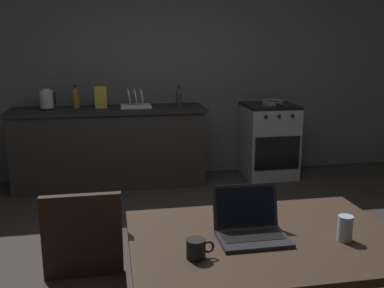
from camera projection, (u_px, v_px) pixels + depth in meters
The scene contains 15 objects.
ground_plane at pixel (207, 274), 3.10m from camera, with size 12.00×12.00×0.00m, color #2D2823.
back_wall at pixel (186, 69), 5.31m from camera, with size 6.40×0.10×2.59m, color #535354.
kitchen_counter at pixel (110, 146), 5.00m from camera, with size 2.16×0.64×0.89m.
stove_oven at pixel (268, 140), 5.33m from camera, with size 0.60×0.62×0.89m.
dining_table at pixel (265, 249), 2.07m from camera, with size 1.27×0.88×0.71m.
chair at pixel (83, 279), 2.04m from camera, with size 0.40×0.40×0.90m.
laptop at pixel (251, 228), 2.04m from camera, with size 0.32×0.27×0.22m.
electric_kettle at pixel (47, 100), 4.75m from camera, with size 0.17×0.15×0.23m.
bottle at pixel (179, 97), 4.96m from camera, with size 0.07×0.07×0.24m.
frying_pan at pixel (273, 102), 5.21m from camera, with size 0.27×0.44×0.05m.
coffee_mug at pixel (196, 249), 1.84m from camera, with size 0.12×0.08×0.09m.
drinking_glass at pixel (345, 228), 2.00m from camera, with size 0.07×0.07×0.12m.
cereal_box at pixel (101, 97), 4.87m from camera, with size 0.13×0.05×0.24m.
dish_rack at pixel (136, 103), 4.94m from camera, with size 0.34×0.26×0.21m.
bottle_b at pixel (76, 97), 4.88m from camera, with size 0.08×0.08×0.26m.
Camera 1 is at (-0.62, -2.75, 1.59)m, focal length 40.91 mm.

